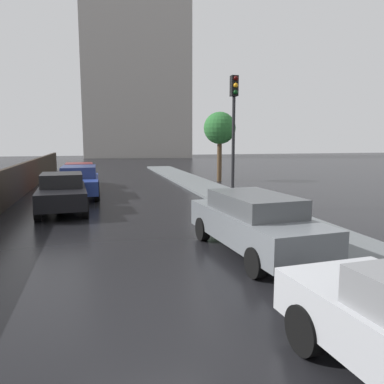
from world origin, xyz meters
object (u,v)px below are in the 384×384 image
(car_red_far_ahead, at_px, (80,175))
(traffic_light, at_px, (234,118))
(car_grey_mid_road, at_px, (254,222))
(car_black_near_kerb, at_px, (62,192))
(street_tree_near, at_px, (220,129))
(car_blue_far_lane, at_px, (79,181))

(car_red_far_ahead, bearing_deg, traffic_light, 123.62)
(car_grey_mid_road, relative_size, car_red_far_ahead, 1.11)
(car_black_near_kerb, distance_m, traffic_light, 7.02)
(traffic_light, height_order, street_tree_near, traffic_light)
(traffic_light, relative_size, street_tree_near, 1.10)
(traffic_light, bearing_deg, car_black_near_kerb, 169.49)
(car_grey_mid_road, bearing_deg, street_tree_near, 69.89)
(car_red_far_ahead, height_order, street_tree_near, street_tree_near)
(car_black_near_kerb, relative_size, traffic_light, 0.84)
(car_red_far_ahead, bearing_deg, car_black_near_kerb, 86.02)
(car_grey_mid_road, xyz_separation_m, car_red_far_ahead, (-4.51, 13.99, -0.05))
(car_grey_mid_road, distance_m, car_blue_far_lane, 11.23)
(car_blue_far_lane, bearing_deg, traffic_light, 140.25)
(car_blue_far_lane, relative_size, street_tree_near, 0.99)
(car_blue_far_lane, bearing_deg, car_black_near_kerb, 83.22)
(car_grey_mid_road, distance_m, street_tree_near, 15.90)
(car_grey_mid_road, bearing_deg, traffic_light, 69.99)
(car_red_far_ahead, bearing_deg, car_grey_mid_road, 106.52)
(car_red_far_ahead, height_order, traffic_light, traffic_light)
(car_grey_mid_road, height_order, traffic_light, traffic_light)
(car_blue_far_lane, distance_m, street_tree_near, 10.16)
(car_black_near_kerb, relative_size, car_blue_far_lane, 0.94)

